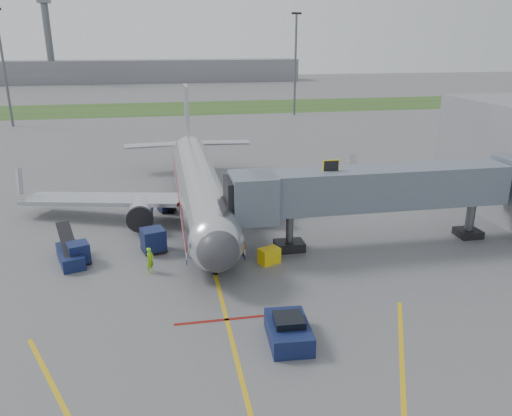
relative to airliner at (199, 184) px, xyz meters
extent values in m
plane|color=#565659|center=(0.00, -15.25, -2.65)|extent=(400.00, 400.00, 0.00)
cube|color=#2D4C1E|center=(0.00, 74.75, -2.64)|extent=(300.00, 25.00, 0.01)
cube|color=gold|center=(0.00, -17.25, -2.64)|extent=(0.25, 50.00, 0.01)
cube|color=maroon|center=(0.00, -19.25, -2.64)|extent=(6.00, 0.25, 0.01)
cylinder|color=silver|center=(0.00, -0.25, 0.05)|extent=(3.80, 28.00, 3.80)
sphere|color=silver|center=(0.00, -14.25, 0.05)|extent=(3.80, 3.80, 3.80)
sphere|color=#38383D|center=(0.00, -15.55, 0.05)|extent=(2.74, 2.74, 2.74)
cube|color=black|center=(0.00, -14.65, 0.60)|extent=(2.20, 1.20, 0.55)
cone|color=silver|center=(0.00, 16.25, 0.05)|extent=(3.80, 5.00, 3.80)
cube|color=#B7BAC1|center=(0.00, 15.75, 4.05)|extent=(0.35, 4.20, 7.00)
cube|color=#B7BAC1|center=(-8.50, -0.25, -0.85)|extent=(15.10, 8.59, 1.13)
cube|color=#B7BAC1|center=(8.50, -0.25, -0.85)|extent=(15.10, 8.59, 1.13)
cylinder|color=silver|center=(-5.20, -3.25, -1.30)|extent=(2.10, 3.60, 2.10)
cylinder|color=silver|center=(5.20, -3.25, -1.30)|extent=(2.10, 3.60, 2.10)
cube|color=maroon|center=(1.92, -0.25, -0.30)|extent=(0.05, 28.00, 0.45)
cube|color=navy|center=(1.92, -0.25, -1.20)|extent=(0.05, 28.00, 0.35)
cylinder|color=black|center=(0.00, -13.25, -2.35)|extent=(0.28, 0.70, 0.70)
cylinder|color=black|center=(-2.60, 0.25, -2.20)|extent=(0.50, 1.00, 1.00)
cylinder|color=black|center=(2.60, 0.25, -2.20)|extent=(0.50, 1.00, 1.00)
cube|color=slate|center=(13.00, -10.25, 1.95)|extent=(20.00, 3.00, 3.00)
cube|color=slate|center=(3.20, -10.25, 1.75)|extent=(3.20, 3.60, 3.40)
cube|color=black|center=(2.00, -10.25, 1.75)|extent=(1.60, 3.00, 2.80)
cube|color=yellow|center=(9.00, -10.25, 3.75)|extent=(1.20, 0.15, 1.00)
cylinder|color=#595B60|center=(6.00, -10.25, -1.10)|extent=(0.56, 0.56, 3.10)
cube|color=black|center=(6.00, -10.25, -2.30)|extent=(2.20, 1.60, 0.70)
cylinder|color=#595B60|center=(21.00, -10.25, -1.10)|extent=(0.70, 0.70, 3.10)
cube|color=black|center=(21.00, -10.25, -2.35)|extent=(1.80, 1.80, 0.60)
cylinder|color=#595B60|center=(-30.00, 54.75, 7.35)|extent=(0.44, 0.44, 20.00)
cylinder|color=#595B60|center=(25.00, 59.75, 7.35)|extent=(0.44, 0.44, 20.00)
cube|color=black|center=(25.00, 59.75, 17.55)|extent=(2.00, 0.40, 0.40)
cube|color=slate|center=(-10.00, 154.75, 1.35)|extent=(120.00, 14.00, 8.00)
cylinder|color=#595B60|center=(-40.00, 149.75, 11.35)|extent=(2.40, 2.40, 28.00)
cube|color=#0C1C39|center=(2.95, -21.96, -2.11)|extent=(2.33, 3.61, 1.07)
cube|color=black|center=(2.95, -21.96, -1.43)|extent=(1.64, 1.64, 0.48)
cylinder|color=black|center=(2.01, -23.17, -2.26)|extent=(0.26, 0.79, 0.77)
cylinder|color=black|center=(3.75, -23.27, -2.26)|extent=(0.26, 0.79, 0.77)
cylinder|color=black|center=(2.15, -20.65, -2.26)|extent=(0.26, 0.79, 0.77)
cylinder|color=black|center=(3.90, -20.75, -2.26)|extent=(0.26, 0.79, 0.77)
cube|color=#0C1C39|center=(-3.00, 0.70, -1.81)|extent=(1.75, 1.75, 1.36)
cube|color=black|center=(-3.00, 0.70, -2.49)|extent=(1.81, 1.81, 0.11)
cylinder|color=black|center=(-3.31, 0.03, -2.52)|extent=(0.27, 0.30, 0.25)
cylinder|color=black|center=(-2.33, 0.39, -2.52)|extent=(0.27, 0.30, 0.25)
cylinder|color=black|center=(-3.68, 1.02, -2.52)|extent=(0.27, 0.30, 0.25)
cylinder|color=black|center=(-2.69, 1.38, -2.52)|extent=(0.27, 0.30, 0.25)
cube|color=#0C1C39|center=(-4.13, -8.64, -1.65)|extent=(2.01, 2.01, 1.63)
cube|color=black|center=(-4.13, -8.64, -2.46)|extent=(2.07, 2.07, 0.13)
cylinder|color=black|center=(-4.57, -9.41, -2.50)|extent=(0.30, 0.35, 0.29)
cylinder|color=black|center=(-3.36, -9.08, -2.50)|extent=(0.30, 0.35, 0.29)
cylinder|color=black|center=(-4.91, -8.20, -2.50)|extent=(0.30, 0.35, 0.29)
cylinder|color=black|center=(-3.69, -7.86, -2.50)|extent=(0.30, 0.35, 0.29)
cube|color=#0C1C39|center=(-9.36, -9.80, -1.78)|extent=(1.81, 1.81, 1.42)
cube|color=black|center=(-9.36, -9.80, -2.48)|extent=(1.86, 1.86, 0.11)
cylinder|color=black|center=(-9.70, -10.50, -2.52)|extent=(0.27, 0.31, 0.26)
cylinder|color=black|center=(-8.66, -10.14, -2.52)|extent=(0.27, 0.31, 0.26)
cylinder|color=black|center=(-10.06, -9.47, -2.52)|extent=(0.27, 0.31, 0.26)
cylinder|color=black|center=(-9.02, -9.11, -2.52)|extent=(0.27, 0.31, 0.26)
cube|color=#0C1C39|center=(-10.00, -9.47, -2.16)|extent=(2.57, 4.14, 0.97)
cube|color=black|center=(-10.16, -8.96, -1.14)|extent=(2.19, 4.42, 1.52)
cylinder|color=black|center=(-10.11, -10.97, -2.34)|extent=(0.40, 0.64, 0.60)
cylinder|color=black|center=(-9.08, -10.65, -2.34)|extent=(0.40, 0.64, 0.60)
cylinder|color=black|center=(-10.93, -8.30, -2.34)|extent=(0.40, 0.64, 0.60)
cylinder|color=black|center=(-9.90, -7.98, -2.34)|extent=(0.40, 0.64, 0.60)
cube|color=yellow|center=(4.00, -12.25, -2.07)|extent=(1.70, 1.45, 1.15)
cylinder|color=black|center=(3.56, -12.44, -2.50)|extent=(0.29, 0.34, 0.29)
cylinder|color=black|center=(4.44, -12.06, -2.50)|extent=(0.29, 0.34, 0.29)
imported|color=#87D419|center=(-4.33, -12.18, -1.73)|extent=(0.75, 0.79, 1.82)
camera|label=1|loc=(-3.01, -44.14, 12.59)|focal=35.00mm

